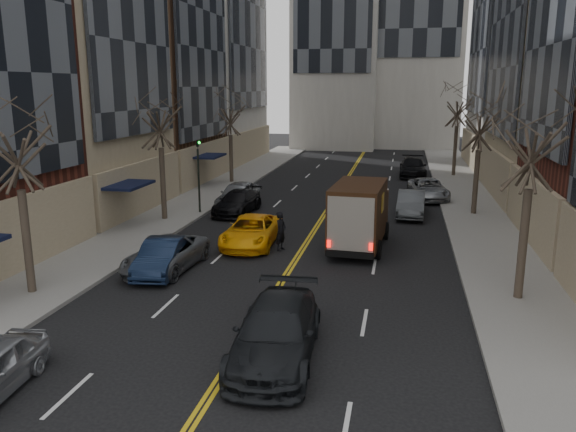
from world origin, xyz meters
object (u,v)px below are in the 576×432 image
taxi (252,231)px  observer_sedan (276,332)px  pedestrian (281,231)px  ups_truck (360,215)px

taxi → observer_sedan: bearing=-73.2°
observer_sedan → pedestrian: 10.84m
ups_truck → taxi: (-5.16, -0.57, -0.91)m
taxi → pedestrian: 1.68m
observer_sedan → pedestrian: size_ratio=3.05×
ups_truck → taxi: bearing=-170.0°
ups_truck → taxi: ups_truck is taller
ups_truck → observer_sedan: size_ratio=1.06×
observer_sedan → taxi: 11.77m
observer_sedan → ups_truck: bearing=79.6°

